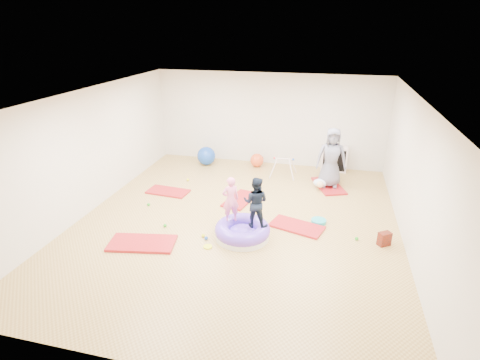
# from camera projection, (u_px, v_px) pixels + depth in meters

# --- Properties ---
(room) EXTENTS (7.01, 8.01, 2.81)m
(room) POSITION_uv_depth(u_px,v_px,m) (237.00, 163.00, 7.86)
(room) COLOR tan
(room) RESTS_ON ground
(gym_mat_front_left) EXTENTS (1.41, 0.88, 0.05)m
(gym_mat_front_left) POSITION_uv_depth(u_px,v_px,m) (142.00, 243.00, 7.54)
(gym_mat_front_left) COLOR red
(gym_mat_front_left) RESTS_ON ground
(gym_mat_mid_left) EXTENTS (1.12, 0.63, 0.04)m
(gym_mat_mid_left) POSITION_uv_depth(u_px,v_px,m) (168.00, 191.00, 9.87)
(gym_mat_mid_left) COLOR red
(gym_mat_mid_left) RESTS_ON ground
(gym_mat_center_back) EXTENTS (0.78, 1.18, 0.05)m
(gym_mat_center_back) POSITION_uv_depth(u_px,v_px,m) (240.00, 200.00, 9.41)
(gym_mat_center_back) COLOR red
(gym_mat_center_back) RESTS_ON ground
(gym_mat_right) EXTENTS (1.25, 0.87, 0.05)m
(gym_mat_right) POSITION_uv_depth(u_px,v_px,m) (297.00, 226.00, 8.17)
(gym_mat_right) COLOR red
(gym_mat_right) RESTS_ON ground
(gym_mat_rear_right) EXTENTS (1.01, 1.35, 0.05)m
(gym_mat_rear_right) POSITION_uv_depth(u_px,v_px,m) (329.00, 186.00, 10.21)
(gym_mat_rear_right) COLOR red
(gym_mat_rear_right) RESTS_ON ground
(inflatable_cushion) EXTENTS (1.15, 1.15, 0.36)m
(inflatable_cushion) POSITION_uv_depth(u_px,v_px,m) (242.00, 231.00, 7.75)
(inflatable_cushion) COLOR white
(inflatable_cushion) RESTS_ON ground
(child_pink) EXTENTS (0.43, 0.39, 0.99)m
(child_pink) POSITION_uv_depth(u_px,v_px,m) (231.00, 197.00, 7.65)
(child_pink) COLOR pink
(child_pink) RESTS_ON inflatable_cushion
(child_navy) EXTENTS (0.54, 0.43, 1.07)m
(child_navy) POSITION_uv_depth(u_px,v_px,m) (256.00, 200.00, 7.45)
(child_navy) COLOR black
(child_navy) RESTS_ON inflatable_cushion
(adult_caregiver) EXTENTS (0.82, 0.58, 1.60)m
(adult_caregiver) POSITION_uv_depth(u_px,v_px,m) (331.00, 158.00, 9.85)
(adult_caregiver) COLOR slate
(adult_caregiver) RESTS_ON gym_mat_rear_right
(infant) EXTENTS (0.38, 0.39, 0.22)m
(infant) POSITION_uv_depth(u_px,v_px,m) (320.00, 183.00, 10.02)
(infant) COLOR white
(infant) RESTS_ON gym_mat_rear_right
(ball_pit_balls) EXTENTS (4.95, 2.92, 0.08)m
(ball_pit_balls) POSITION_uv_depth(u_px,v_px,m) (215.00, 220.00, 8.40)
(ball_pit_balls) COLOR green
(ball_pit_balls) RESTS_ON ground
(exercise_ball_blue) EXTENTS (0.57, 0.57, 0.57)m
(exercise_ball_blue) POSITION_uv_depth(u_px,v_px,m) (206.00, 156.00, 11.71)
(exercise_ball_blue) COLOR #1642AA
(exercise_ball_blue) RESTS_ON ground
(exercise_ball_orange) EXTENTS (0.41, 0.41, 0.41)m
(exercise_ball_orange) POSITION_uv_depth(u_px,v_px,m) (257.00, 160.00, 11.58)
(exercise_ball_orange) COLOR #E34E24
(exercise_ball_orange) RESTS_ON ground
(infant_play_gym) EXTENTS (0.73, 0.69, 0.56)m
(infant_play_gym) POSITION_uv_depth(u_px,v_px,m) (283.00, 164.00, 10.77)
(infant_play_gym) COLOR silver
(infant_play_gym) RESTS_ON ground
(cube_shelf) EXTENTS (0.75, 0.37, 0.75)m
(cube_shelf) POSITION_uv_depth(u_px,v_px,m) (334.00, 159.00, 11.20)
(cube_shelf) COLOR silver
(cube_shelf) RESTS_ON ground
(balance_disc) EXTENTS (0.33, 0.33, 0.07)m
(balance_disc) POSITION_uv_depth(u_px,v_px,m) (319.00, 221.00, 8.35)
(balance_disc) COLOR #21A9B0
(balance_disc) RESTS_ON ground
(backpack) EXTENTS (0.29, 0.26, 0.28)m
(backpack) POSITION_uv_depth(u_px,v_px,m) (384.00, 239.00, 7.47)
(backpack) COLOR #881500
(backpack) RESTS_ON ground
(yellow_toy) EXTENTS (0.18, 0.18, 0.03)m
(yellow_toy) POSITION_uv_depth(u_px,v_px,m) (208.00, 247.00, 7.44)
(yellow_toy) COLOR #DEE812
(yellow_toy) RESTS_ON ground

